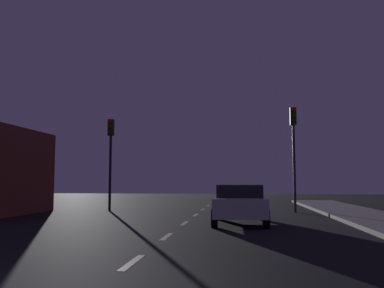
# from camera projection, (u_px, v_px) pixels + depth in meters

# --- Properties ---
(ground_plane) EXTENTS (80.00, 80.00, 0.00)m
(ground_plane) POSITION_uv_depth(u_px,v_px,m) (170.00, 234.00, 12.38)
(ground_plane) COLOR black
(lane_stripe_second) EXTENTS (0.16, 1.60, 0.01)m
(lane_stripe_second) POSITION_uv_depth(u_px,v_px,m) (132.00, 262.00, 8.03)
(lane_stripe_second) COLOR silver
(lane_stripe_second) RESTS_ON ground_plane
(lane_stripe_third) EXTENTS (0.16, 1.60, 0.01)m
(lane_stripe_third) POSITION_uv_depth(u_px,v_px,m) (167.00, 237.00, 11.79)
(lane_stripe_third) COLOR silver
(lane_stripe_third) RESTS_ON ground_plane
(lane_stripe_fourth) EXTENTS (0.16, 1.60, 0.01)m
(lane_stripe_fourth) POSITION_uv_depth(u_px,v_px,m) (185.00, 223.00, 15.55)
(lane_stripe_fourth) COLOR silver
(lane_stripe_fourth) RESTS_ON ground_plane
(lane_stripe_fifth) EXTENTS (0.16, 1.60, 0.01)m
(lane_stripe_fifth) POSITION_uv_depth(u_px,v_px,m) (196.00, 215.00, 19.30)
(lane_stripe_fifth) COLOR silver
(lane_stripe_fifth) RESTS_ON ground_plane
(lane_stripe_sixth) EXTENTS (0.16, 1.60, 0.01)m
(lane_stripe_sixth) POSITION_uv_depth(u_px,v_px,m) (203.00, 210.00, 23.06)
(lane_stripe_sixth) COLOR silver
(lane_stripe_sixth) RESTS_ON ground_plane
(lane_stripe_seventh) EXTENTS (0.16, 1.60, 0.01)m
(lane_stripe_seventh) POSITION_uv_depth(u_px,v_px,m) (208.00, 206.00, 26.82)
(lane_stripe_seventh) COLOR silver
(lane_stripe_seventh) RESTS_ON ground_plane
(traffic_signal_left) EXTENTS (0.32, 0.38, 4.97)m
(traffic_signal_left) POSITION_uv_depth(u_px,v_px,m) (111.00, 146.00, 22.37)
(traffic_signal_left) COLOR black
(traffic_signal_left) RESTS_ON ground_plane
(traffic_signal_right) EXTENTS (0.32, 0.38, 5.41)m
(traffic_signal_right) POSITION_uv_depth(u_px,v_px,m) (294.00, 139.00, 21.25)
(traffic_signal_right) COLOR #2D2D30
(traffic_signal_right) RESTS_ON ground_plane
(car_stopped_ahead) EXTENTS (2.05, 4.24, 1.46)m
(car_stopped_ahead) POSITION_uv_depth(u_px,v_px,m) (239.00, 203.00, 15.53)
(car_stopped_ahead) COLOR silver
(car_stopped_ahead) RESTS_ON ground_plane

